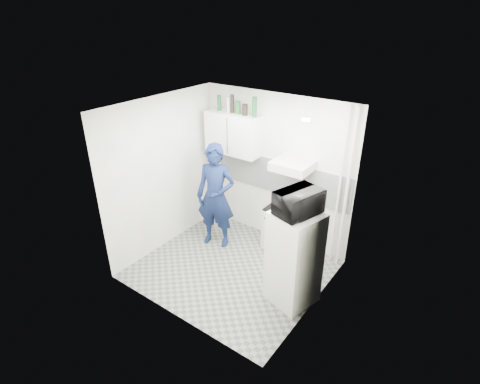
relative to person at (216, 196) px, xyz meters
The scene contains 23 objects.
floor 1.23m from the person, 34.38° to the right, with size 2.80×2.80×0.00m, color gray.
ceiling 1.87m from the person, 34.38° to the right, with size 2.80×2.80×0.00m, color white.
wall_back 1.10m from the person, 49.76° to the left, with size 2.80×2.80×0.00m, color white.
wall_left 0.94m from the person, 147.88° to the right, with size 2.60×2.60×0.00m, color white.
wall_right 2.15m from the person, 12.49° to the right, with size 2.60×2.60×0.00m, color white.
person is the anchor object (origin of this frame).
stove 1.23m from the person, 29.56° to the left, with size 0.47×0.47×0.75m, color beige.
fridge 1.85m from the person, 15.35° to the right, with size 0.58×0.58×1.41m, color white.
stove_top 1.11m from the person, 29.56° to the left, with size 0.45×0.45×0.03m, color black.
saucepan 1.11m from the person, 33.11° to the left, with size 0.20×0.20×0.11m, color silver.
microwave 1.95m from the person, 15.35° to the right, with size 0.40×0.59×0.32m, color black.
bottle_b 1.58m from the person, 121.36° to the left, with size 0.07×0.07×0.26m, color #144C1E.
bottle_c 1.55m from the person, 106.32° to the left, with size 0.06×0.06×0.26m, color #B2B7BC.
bottle_d 1.56m from the person, 99.25° to the left, with size 0.07×0.07×0.30m, color black.
canister_a 1.52m from the person, 88.18° to the left, with size 0.08×0.08×0.21m, color #144C1E.
canister_b 1.51m from the person, 75.97° to the left, with size 0.09×0.09×0.18m, color black.
bottle_e 1.60m from the person, 61.17° to the left, with size 0.08×0.08×0.32m, color #144C1E.
upper_cabinet 1.12m from the person, 97.40° to the left, with size 1.00×0.35×0.70m, color white.
range_hood 1.40m from the person, 25.81° to the left, with size 0.60×0.50×0.14m, color beige.
backsplash 1.06m from the person, 49.22° to the left, with size 2.74×0.03×0.60m, color white.
pipe_a 2.13m from the person, 19.86° to the left, with size 0.05×0.05×2.60m, color beige.
pipe_b 2.02m from the person, 21.04° to the left, with size 0.04×0.04×2.60m, color beige.
ceiling_spot_fixture 2.36m from the person, ahead, with size 0.10×0.10×0.02m, color white.
Camera 1 is at (2.95, -3.84, 3.80)m, focal length 28.00 mm.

